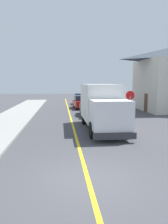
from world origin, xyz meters
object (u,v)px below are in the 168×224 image
(box_truck, at_px, (102,105))
(parked_car_near, at_px, (90,108))
(parked_car_mid, at_px, (81,102))
(parked_car_far, at_px, (80,99))
(stop_sign, at_px, (130,100))

(box_truck, relative_size, parked_car_near, 1.62)
(box_truck, xyz_separation_m, parked_car_mid, (-0.29, 12.73, -0.97))
(parked_car_far, distance_m, stop_sign, 16.07)
(box_truck, height_order, parked_car_mid, box_truck)
(parked_car_far, xyz_separation_m, stop_sign, (2.91, -15.76, 1.06))
(box_truck, relative_size, stop_sign, 2.71)
(parked_car_far, bearing_deg, parked_car_near, -89.97)
(parked_car_near, xyz_separation_m, stop_sign, (2.91, -3.77, 1.06))
(parked_car_mid, distance_m, parked_car_far, 5.73)
(parked_car_far, bearing_deg, box_truck, -90.21)
(box_truck, distance_m, parked_car_far, 18.47)
(box_truck, xyz_separation_m, stop_sign, (2.98, 2.69, 0.09))
(box_truck, height_order, stop_sign, box_truck)
(box_truck, bearing_deg, parked_car_mid, 91.31)
(parked_car_far, bearing_deg, stop_sign, -79.52)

